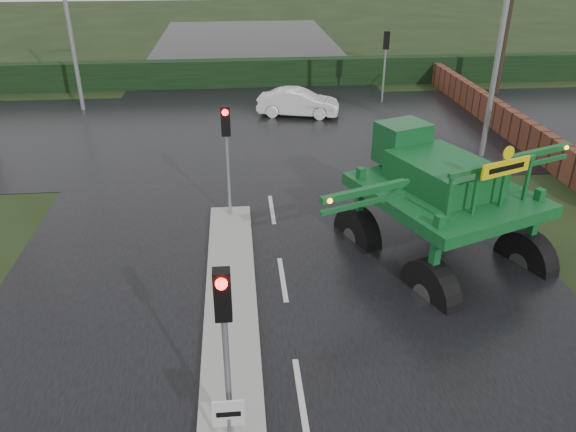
{
  "coord_description": "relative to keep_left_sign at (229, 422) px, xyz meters",
  "views": [
    {
      "loc": [
        -0.98,
        -7.86,
        7.85
      ],
      "look_at": [
        0.1,
        3.61,
        2.0
      ],
      "focal_mm": 35.0,
      "sensor_mm": 36.0,
      "label": 1
    }
  ],
  "objects": [
    {
      "name": "ground",
      "position": [
        1.3,
        1.5,
        -1.06
      ],
      "size": [
        140.0,
        140.0,
        0.0
      ],
      "primitive_type": "plane",
      "color": "black",
      "rests_on": "ground"
    },
    {
      "name": "road_main",
      "position": [
        1.3,
        11.5,
        -1.05
      ],
      "size": [
        14.0,
        80.0,
        0.02
      ],
      "primitive_type": "cube",
      "color": "black",
      "rests_on": "ground"
    },
    {
      "name": "road_cross",
      "position": [
        1.3,
        17.5,
        -1.05
      ],
      "size": [
        80.0,
        12.0,
        0.02
      ],
      "primitive_type": "cube",
      "color": "black",
      "rests_on": "ground"
    },
    {
      "name": "median_island",
      "position": [
        0.0,
        4.5,
        -0.97
      ],
      "size": [
        1.2,
        10.0,
        0.16
      ],
      "primitive_type": "cube",
      "color": "gray",
      "rests_on": "ground"
    },
    {
      "name": "hedge_row",
      "position": [
        1.3,
        25.5,
        -0.31
      ],
      "size": [
        44.0,
        0.9,
        1.5
      ],
      "primitive_type": "cube",
      "color": "black",
      "rests_on": "ground"
    },
    {
      "name": "brick_wall",
      "position": [
        11.8,
        17.5,
        -0.46
      ],
      "size": [
        0.4,
        20.0,
        1.2
      ],
      "primitive_type": "cube",
      "color": "#592D1E",
      "rests_on": "ground"
    },
    {
      "name": "keep_left_sign",
      "position": [
        0.0,
        0.0,
        0.0
      ],
      "size": [
        0.5,
        0.07,
        1.35
      ],
      "color": "gray",
      "rests_on": "ground"
    },
    {
      "name": "traffic_signal_near",
      "position": [
        0.0,
        0.49,
        1.53
      ],
      "size": [
        0.26,
        0.33,
        3.52
      ],
      "color": "gray",
      "rests_on": "ground"
    },
    {
      "name": "traffic_signal_mid",
      "position": [
        0.0,
        8.99,
        1.53
      ],
      "size": [
        0.26,
        0.33,
        3.52
      ],
      "color": "gray",
      "rests_on": "ground"
    },
    {
      "name": "traffic_signal_far",
      "position": [
        7.8,
        21.51,
        1.53
      ],
      "size": [
        0.26,
        0.33,
        3.52
      ],
      "rotation": [
        0.0,
        0.0,
        3.14
      ],
      "color": "gray",
      "rests_on": "ground"
    },
    {
      "name": "crop_sprayer",
      "position": [
        4.72,
        4.74,
        1.06
      ],
      "size": [
        7.5,
        5.99,
        4.47
      ],
      "rotation": [
        0.0,
        0.0,
        0.38
      ],
      "color": "black",
      "rests_on": "ground"
    },
    {
      "name": "white_sedan",
      "position": [
        3.24,
        19.52,
        -1.06
      ],
      "size": [
        4.0,
        2.19,
        1.25
      ],
      "primitive_type": "imported",
      "rotation": [
        0.0,
        0.0,
        1.33
      ],
      "color": "white",
      "rests_on": "ground"
    }
  ]
}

